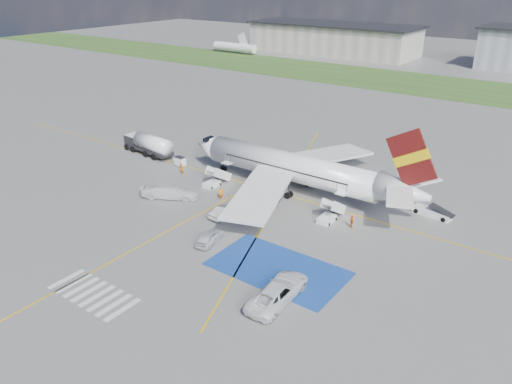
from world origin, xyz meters
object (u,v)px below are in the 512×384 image
(van_white_b, at_px, (170,190))
(belt_loader, at_px, (432,213))
(airliner, at_px, (300,169))
(fuel_tanker, at_px, (149,146))
(car_silver_a, at_px, (209,237))
(gpu_cart, at_px, (180,162))
(van_white_a, at_px, (278,289))
(car_silver_b, at_px, (225,211))

(van_white_b, bearing_deg, belt_loader, -91.73)
(airliner, relative_size, fuel_tanker, 3.56)
(fuel_tanker, relative_size, car_silver_a, 2.36)
(fuel_tanker, bearing_deg, car_silver_a, -25.13)
(car_silver_a, bearing_deg, gpu_cart, -50.22)
(car_silver_a, height_order, van_white_a, van_white_a)
(belt_loader, distance_m, car_silver_b, 26.06)
(airliner, bearing_deg, car_silver_b, -106.07)
(belt_loader, bearing_deg, van_white_b, -145.58)
(belt_loader, relative_size, car_silver_b, 1.20)
(gpu_cart, xyz_separation_m, belt_loader, (37.86, 5.93, -0.28))
(fuel_tanker, relative_size, van_white_b, 1.77)
(fuel_tanker, bearing_deg, gpu_cart, -0.35)
(fuel_tanker, height_order, van_white_a, fuel_tanker)
(car_silver_b, relative_size, van_white_b, 0.75)
(gpu_cart, xyz_separation_m, car_silver_b, (16.96, -9.65, 0.06))
(fuel_tanker, xyz_separation_m, car_silver_b, (24.88, -10.50, -0.73))
(gpu_cart, distance_m, belt_loader, 38.32)
(fuel_tanker, height_order, gpu_cart, fuel_tanker)
(van_white_a, distance_m, van_white_b, 26.61)
(gpu_cart, distance_m, van_white_a, 37.64)
(airliner, distance_m, van_white_b, 17.85)
(car_silver_a, xyz_separation_m, van_white_b, (-12.35, 6.11, 0.40))
(fuel_tanker, height_order, car_silver_b, fuel_tanker)
(fuel_tanker, distance_m, van_white_a, 44.93)
(airliner, xyz_separation_m, fuel_tanker, (-28.34, -1.53, -1.94))
(gpu_cart, height_order, van_white_b, van_white_b)
(fuel_tanker, distance_m, car_silver_a, 32.24)
(van_white_a, bearing_deg, fuel_tanker, -31.17)
(fuel_tanker, xyz_separation_m, van_white_b, (15.30, -10.45, -0.31))
(car_silver_a, bearing_deg, van_white_a, 148.75)
(airliner, relative_size, van_white_b, 6.30)
(airliner, xyz_separation_m, van_white_a, (11.45, -22.40, -2.22))
(fuel_tanker, bearing_deg, van_white_a, -21.89)
(fuel_tanker, bearing_deg, van_white_b, -28.54)
(belt_loader, height_order, car_silver_b, belt_loader)
(fuel_tanker, height_order, belt_loader, fuel_tanker)
(car_silver_b, bearing_deg, gpu_cart, -26.36)
(car_silver_b, bearing_deg, van_white_a, 148.44)
(car_silver_b, bearing_deg, belt_loader, -140.03)
(airliner, height_order, car_silver_a, airliner)
(airliner, distance_m, gpu_cart, 20.75)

